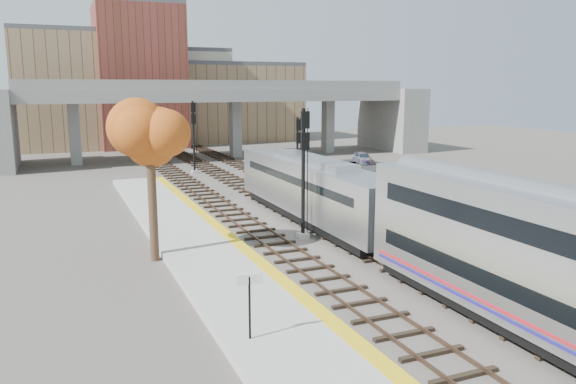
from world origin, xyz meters
name	(u,v)px	position (x,y,z in m)	size (l,w,h in m)	color
ground	(374,266)	(0.00, 0.00, 0.00)	(160.00, 160.00, 0.00)	#47423D
platform	(234,282)	(-7.25, 0.00, 0.17)	(4.50, 60.00, 0.35)	#9E9E99
yellow_strip	(274,273)	(-5.35, 0.00, 0.35)	(0.70, 60.00, 0.01)	yellow
tracks	(293,212)	(0.93, 12.50, 0.08)	(10.70, 95.00, 0.25)	black
overpass	(219,111)	(4.92, 45.00, 5.81)	(54.00, 12.00, 9.50)	slate
buildings_far	(158,92)	(1.26, 66.57, 7.88)	(43.00, 21.00, 20.60)	#907654
parking_lot	(349,172)	(14.00, 28.00, 0.02)	(14.00, 18.00, 0.04)	black
locomotive	(313,188)	(1.00, 9.38, 2.28)	(3.02, 19.05, 4.10)	#A8AAB2
signal_mast_near	(304,173)	(-1.10, 6.13, 3.84)	(0.60, 0.64, 7.55)	#9E9E99
signal_mast_mid	(298,161)	(3.00, 16.35, 3.10)	(0.60, 0.64, 6.47)	#9E9E99
signal_mast_far	(194,137)	(-1.10, 33.29, 3.70)	(0.60, 0.64, 7.34)	#9E9E99
station_sign	(249,293)	(-8.56, -6.04, 1.98)	(0.90, 0.14, 2.27)	black
tree	(150,142)	(-9.86, 5.17, 6.06)	(3.60, 3.60, 8.16)	#382619
car_a	(345,168)	(12.54, 26.32, 0.69)	(1.53, 3.81, 1.30)	#99999E
car_b	(350,168)	(13.33, 26.75, 0.62)	(1.22, 3.50, 1.15)	#99999E
car_c	(363,158)	(18.66, 33.24, 0.62)	(1.63, 4.02, 1.17)	#99999E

